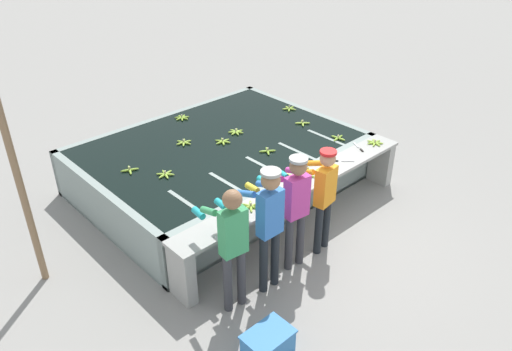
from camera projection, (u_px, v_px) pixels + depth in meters
name	position (u px, v px, depth m)	size (l,w,h in m)	color
ground_plane	(308.00, 237.00, 7.49)	(80.00, 80.00, 0.00)	gray
wash_tank	(220.00, 164.00, 8.59)	(4.44, 3.26, 0.82)	gray
work_ledge	(299.00, 198.00, 7.34)	(4.44, 0.45, 0.82)	#9E9E99
worker_0	(232.00, 239.00, 5.77)	(0.46, 0.73, 1.70)	#38383D
worker_1	(268.00, 218.00, 6.04)	(0.41, 0.73, 1.75)	#1E2328
worker_2	(295.00, 202.00, 6.44)	(0.46, 0.74, 1.69)	#38383D
worker_3	(323.00, 191.00, 6.78)	(0.47, 0.73, 1.60)	#1E2328
banana_bunch_floating_0	(130.00, 170.00, 7.55)	(0.27, 0.27, 0.08)	#8CB738
banana_bunch_floating_1	(267.00, 151.00, 8.08)	(0.25, 0.25, 0.08)	#7FAD33
banana_bunch_floating_2	(223.00, 141.00, 8.39)	(0.28, 0.26, 0.08)	#8CB738
banana_bunch_floating_3	(289.00, 109.00, 9.62)	(0.27, 0.28, 0.08)	#93BC3D
banana_bunch_floating_4	(236.00, 132.00, 8.71)	(0.28, 0.28, 0.08)	#93BC3D
banana_bunch_floating_5	(182.00, 118.00, 9.24)	(0.28, 0.28, 0.08)	#8CB738
banana_bunch_floating_6	(184.00, 142.00, 8.35)	(0.28, 0.27, 0.08)	#93BC3D
banana_bunch_floating_7	(338.00, 138.00, 8.50)	(0.28, 0.28, 0.08)	#8CB738
banana_bunch_floating_8	(165.00, 174.00, 7.43)	(0.28, 0.28, 0.08)	#93BC3D
banana_bunch_floating_9	(303.00, 123.00, 9.04)	(0.23, 0.23, 0.08)	#9EC642
banana_bunch_ledge_0	(251.00, 206.00, 6.69)	(0.28, 0.27, 0.08)	#93BC3D
banana_bunch_ledge_1	(307.00, 174.00, 7.43)	(0.27, 0.28, 0.08)	#7FAD33
banana_bunch_ledge_2	(375.00, 143.00, 8.34)	(0.28, 0.28, 0.08)	#93BC3D
knife_0	(360.00, 148.00, 8.18)	(0.19, 0.32, 0.02)	silver
knife_1	(340.00, 161.00, 7.81)	(0.28, 0.26, 0.02)	silver
crate	(268.00, 344.00, 5.53)	(0.55, 0.39, 0.32)	#3375B7
support_post_left	(17.00, 175.00, 5.91)	(0.09, 0.09, 3.20)	#846647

